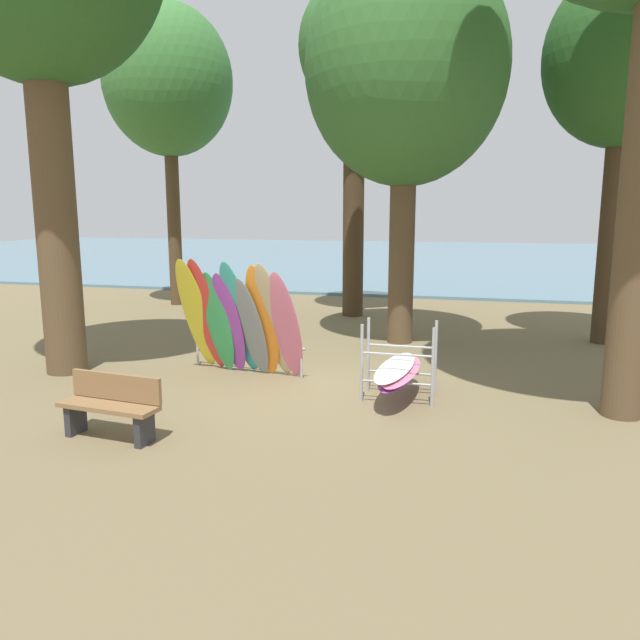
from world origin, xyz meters
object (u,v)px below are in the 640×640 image
object	(u,v)px
tree_mid_behind	(168,82)
board_storage_rack	(399,370)
tree_far_left_back	(623,60)
tree_deep_back	(406,70)
tree_far_right_back	(355,56)
leaning_board_pile	(240,321)
park_bench	(111,405)

from	to	relation	value
tree_mid_behind	board_storage_rack	xyz separation A→B (m)	(8.14, -8.18, -6.32)
tree_far_left_back	tree_deep_back	xyz separation A→B (m)	(-4.45, -1.08, -0.20)
tree_far_left_back	tree_deep_back	bearing A→B (deg)	-166.41
tree_far_right_back	leaning_board_pile	world-z (taller)	tree_far_right_back
tree_mid_behind	park_bench	xyz separation A→B (m)	(4.66, -10.82, -6.33)
tree_far_right_back	tree_deep_back	xyz separation A→B (m)	(1.76, -3.25, -1.14)
tree_mid_behind	leaning_board_pile	distance (m)	10.81
tree_far_left_back	park_bench	size ratio (longest dim) A/B	5.63
tree_deep_back	leaning_board_pile	bearing A→B (deg)	-124.13
tree_mid_behind	tree_far_left_back	bearing A→B (deg)	-13.19
tree_far_left_back	tree_far_right_back	size ratio (longest dim) A/B	0.89
tree_mid_behind	park_bench	world-z (taller)	tree_mid_behind
leaning_board_pile	park_bench	xyz separation A→B (m)	(-0.52, -3.28, -0.56)
tree_far_right_back	board_storage_rack	bearing A→B (deg)	-73.28
tree_deep_back	board_storage_rack	size ratio (longest dim) A/B	3.97
tree_mid_behind	board_storage_rack	distance (m)	13.15
tree_far_left_back	tree_far_right_back	xyz separation A→B (m)	(-6.21, 2.18, 0.94)
leaning_board_pile	tree_mid_behind	bearing A→B (deg)	124.52
tree_far_left_back	board_storage_rack	world-z (taller)	tree_far_left_back
tree_far_right_back	board_storage_rack	size ratio (longest dim) A/B	4.25
tree_far_right_back	leaning_board_pile	size ratio (longest dim) A/B	3.69
tree_deep_back	leaning_board_pile	distance (m)	6.57
tree_far_right_back	leaning_board_pile	xyz separation A→B (m)	(-0.70, -6.88, -6.04)
leaning_board_pile	tree_far_right_back	bearing A→B (deg)	84.20
tree_far_left_back	tree_mid_behind	bearing A→B (deg)	166.81
tree_far_left_back	tree_deep_back	distance (m)	4.58
leaning_board_pile	board_storage_rack	xyz separation A→B (m)	(2.96, -0.65, -0.55)
tree_mid_behind	leaning_board_pile	size ratio (longest dim) A/B	3.69
leaning_board_pile	board_storage_rack	bearing A→B (deg)	-12.33
tree_mid_behind	leaning_board_pile	xyz separation A→B (m)	(5.18, -7.53, -5.77)
park_bench	tree_mid_behind	bearing A→B (deg)	113.33
board_storage_rack	park_bench	xyz separation A→B (m)	(-3.47, -2.64, -0.02)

